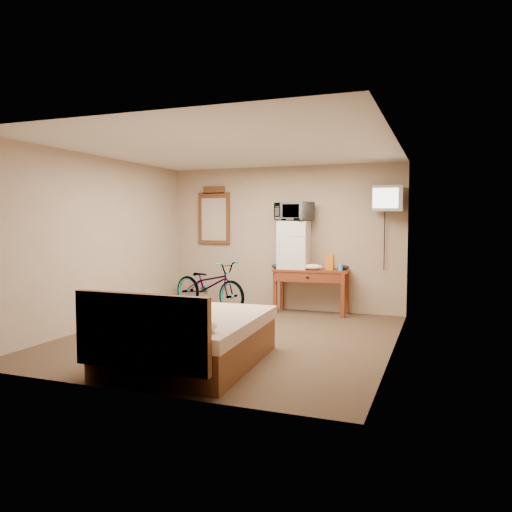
% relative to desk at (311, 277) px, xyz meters
% --- Properties ---
extents(room, '(4.60, 4.64, 2.50)m').
position_rel_desk_xyz_m(room, '(-0.58, -2.00, 0.63)').
color(room, '#402C20').
rests_on(room, ground).
extents(desk, '(1.27, 0.57, 0.75)m').
position_rel_desk_xyz_m(desk, '(0.00, 0.00, 0.00)').
color(desk, maroon).
rests_on(desk, floor).
extents(mini_fridge, '(0.52, 0.50, 0.80)m').
position_rel_desk_xyz_m(mini_fridge, '(-0.30, 0.04, 0.53)').
color(mini_fridge, white).
rests_on(mini_fridge, desk).
extents(microwave, '(0.67, 0.55, 0.32)m').
position_rel_desk_xyz_m(microwave, '(-0.30, 0.04, 1.09)').
color(microwave, white).
rests_on(microwave, mini_fridge).
extents(snack_bag, '(0.13, 0.09, 0.25)m').
position_rel_desk_xyz_m(snack_bag, '(0.33, -0.01, 0.26)').
color(snack_bag, orange).
rests_on(snack_bag, desk).
extents(blue_cup, '(0.07, 0.07, 0.12)m').
position_rel_desk_xyz_m(blue_cup, '(0.51, -0.05, 0.19)').
color(blue_cup, '#42B0E0').
rests_on(blue_cup, desk).
extents(cloth_cream, '(0.31, 0.24, 0.10)m').
position_rel_desk_xyz_m(cloth_cream, '(0.06, -0.09, 0.18)').
color(cloth_cream, white).
rests_on(cloth_cream, desk).
extents(cloth_dark_a, '(0.23, 0.18, 0.09)m').
position_rel_desk_xyz_m(cloth_dark_a, '(-0.53, -0.11, 0.17)').
color(cloth_dark_a, black).
rests_on(cloth_dark_a, desk).
extents(cloth_dark_b, '(0.18, 0.15, 0.08)m').
position_rel_desk_xyz_m(cloth_dark_b, '(0.54, 0.08, 0.17)').
color(cloth_dark_b, black).
rests_on(cloth_dark_b, desk).
extents(crt_television, '(0.51, 0.60, 0.40)m').
position_rel_desk_xyz_m(crt_television, '(1.21, 0.02, 1.28)').
color(crt_television, black).
rests_on(crt_television, room).
extents(wall_mirror, '(0.62, 0.04, 1.05)m').
position_rel_desk_xyz_m(wall_mirror, '(-1.90, 0.27, 1.02)').
color(wall_mirror, brown).
rests_on(wall_mirror, room).
extents(bicycle, '(1.73, 1.06, 0.86)m').
position_rel_desk_xyz_m(bicycle, '(-1.78, -0.20, -0.19)').
color(bicycle, black).
rests_on(bicycle, floor).
extents(bed, '(1.52, 1.98, 0.90)m').
position_rel_desk_xyz_m(bed, '(-0.48, -3.38, -0.32)').
color(bed, brown).
rests_on(bed, floor).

